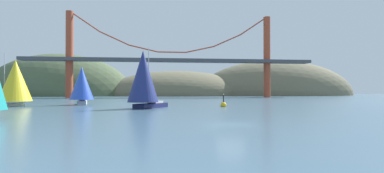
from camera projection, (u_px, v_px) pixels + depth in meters
The scene contains 9 objects.
ground_plane at pixel (231, 125), 27.43m from camera, with size 360.00×360.00×0.00m, color #426075.
headland_center at pixel (177, 95), 162.03m from camera, with size 79.22×44.00×26.18m, color #6B664C.
headland_right at pixel (276, 95), 168.70m from camera, with size 88.03×44.00×38.78m, color #6B664C.
headland_left at pixel (60, 96), 154.75m from camera, with size 73.29×44.00×42.74m, color #4C5B3D.
suspension_bridge at pixel (172, 58), 121.88m from camera, with size 115.18×6.00×33.69m.
sailboat_blue_spinnaker at pixel (82, 84), 62.77m from camera, with size 5.56×8.06×7.94m.
sailboat_yellow_sail at pixel (14, 82), 57.22m from camera, with size 10.42×7.16×9.95m.
sailboat_navy_sail at pixel (144, 78), 50.70m from camera, with size 7.92×9.38×10.32m.
channel_buoy at pixel (223, 105), 56.06m from camera, with size 1.10×1.10×2.64m.
Camera 1 is at (-6.82, -26.83, 3.18)m, focal length 28.45 mm.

